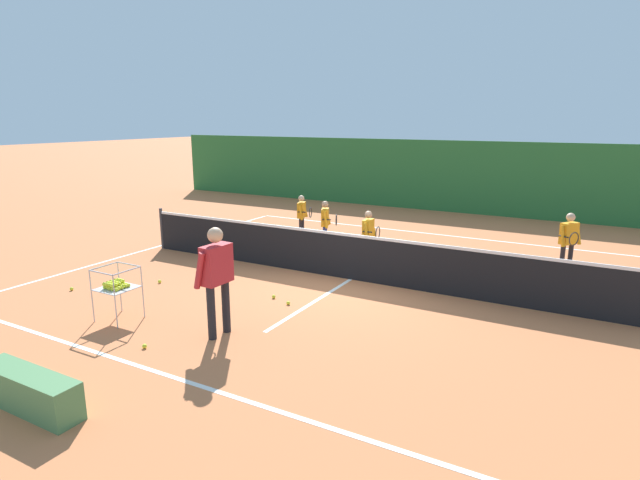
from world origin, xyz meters
TOP-DOWN VIEW (x-y plane):
  - ground_plane at (0.00, 0.00)m, footprint 120.00×120.00m
  - line_baseline_near at (0.00, -4.89)m, footprint 11.29×0.08m
  - line_baseline_far at (0.00, 5.04)m, footprint 11.29×0.08m
  - line_sideline_west at (-5.65, 0.00)m, footprint 0.08×9.94m
  - line_service_center at (0.00, 0.00)m, footprint 0.08×6.26m
  - tennis_net at (0.00, 0.00)m, footprint 10.84×0.08m
  - instructor at (-0.56, -3.54)m, footprint 0.43×0.79m
  - student_0 at (-2.77, 2.63)m, footprint 0.54×0.52m
  - student_1 at (-1.67, 1.97)m, footprint 0.58×0.52m
  - student_2 at (-0.14, 1.20)m, footprint 0.44×0.59m
  - student_3 at (3.88, 2.62)m, footprint 0.45×0.72m
  - ball_cart at (-2.45, -3.87)m, footprint 0.58×0.58m
  - tennis_ball_1 at (-4.47, -3.30)m, footprint 0.07×0.07m
  - tennis_ball_2 at (-1.21, -4.46)m, footprint 0.07×0.07m
  - tennis_ball_3 at (-0.76, -1.75)m, footprint 0.07×0.07m
  - tennis_ball_4 at (-3.31, -2.12)m, footprint 0.07×0.07m
  - tennis_ball_5 at (-0.34, -1.90)m, footprint 0.07×0.07m
  - windscreen_fence at (0.00, 8.87)m, footprint 24.85×0.08m
  - courtside_bench at (-1.11, -6.25)m, footprint 1.50×0.36m

SIDE VIEW (x-z plane):
  - ground_plane at x=0.00m, z-range 0.00..0.00m
  - line_baseline_near at x=0.00m, z-range 0.00..0.01m
  - line_baseline_far at x=0.00m, z-range 0.00..0.01m
  - line_sideline_west at x=-5.65m, z-range 0.00..0.01m
  - line_service_center at x=0.00m, z-range 0.00..0.01m
  - tennis_ball_1 at x=-4.47m, z-range 0.00..0.07m
  - tennis_ball_2 at x=-1.21m, z-range 0.00..0.07m
  - tennis_ball_3 at x=-0.76m, z-range 0.00..0.07m
  - tennis_ball_4 at x=-3.31m, z-range 0.00..0.07m
  - tennis_ball_5 at x=-0.34m, z-range 0.00..0.07m
  - courtside_bench at x=-1.11m, z-range 0.00..0.46m
  - tennis_net at x=0.00m, z-range -0.03..1.02m
  - ball_cart at x=-2.45m, z-range 0.15..1.05m
  - student_0 at x=-2.77m, z-range 0.13..1.35m
  - student_1 at x=-1.67m, z-range 0.13..1.38m
  - student_2 at x=-0.14m, z-range 0.13..1.38m
  - student_3 at x=3.88m, z-range 0.14..1.47m
  - instructor at x=-0.56m, z-range 0.17..1.89m
  - windscreen_fence at x=0.00m, z-range 0.00..2.52m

